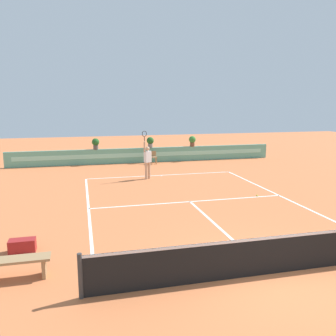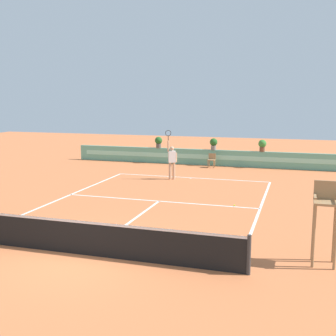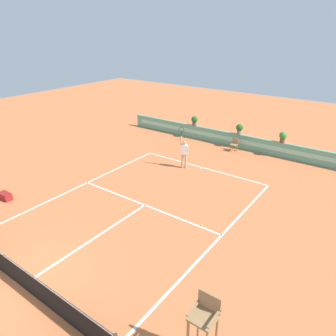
{
  "view_description": "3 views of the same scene",
  "coord_description": "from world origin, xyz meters",
  "px_view_note": "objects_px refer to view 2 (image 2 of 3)",
  "views": [
    {
      "loc": [
        -4.27,
        -6.99,
        4.05
      ],
      "look_at": [
        -0.35,
        8.79,
        1.0
      ],
      "focal_mm": 37.57,
      "sensor_mm": 36.0,
      "label": 1
    },
    {
      "loc": [
        5.44,
        -9.86,
        4.21
      ],
      "look_at": [
        -0.35,
        8.79,
        1.0
      ],
      "focal_mm": 45.55,
      "sensor_mm": 36.0,
      "label": 2
    },
    {
      "loc": [
        8.57,
        -3.57,
        7.83
      ],
      "look_at": [
        -0.35,
        8.79,
        1.0
      ],
      "focal_mm": 33.66,
      "sensor_mm": 36.0,
      "label": 3
    }
  ],
  "objects_px": {
    "ball_kid_chair": "(212,160)",
    "tennis_player": "(172,159)",
    "potted_plant_centre": "(214,143)",
    "potted_plant_right": "(262,145)",
    "potted_plant_left": "(159,142)",
    "umpire_chair": "(325,213)",
    "tennis_ball_near_baseline": "(234,205)"
  },
  "relations": [
    {
      "from": "potted_plant_left",
      "to": "potted_plant_centre",
      "type": "distance_m",
      "value": 3.65
    },
    {
      "from": "potted_plant_left",
      "to": "tennis_player",
      "type": "bearing_deg",
      "value": -64.57
    },
    {
      "from": "ball_kid_chair",
      "to": "umpire_chair",
      "type": "bearing_deg",
      "value": -68.01
    },
    {
      "from": "umpire_chair",
      "to": "potted_plant_centre",
      "type": "relative_size",
      "value": 2.96
    },
    {
      "from": "tennis_ball_near_baseline",
      "to": "tennis_player",
      "type": "bearing_deg",
      "value": 130.45
    },
    {
      "from": "potted_plant_right",
      "to": "tennis_ball_near_baseline",
      "type": "bearing_deg",
      "value": -91.09
    },
    {
      "from": "tennis_player",
      "to": "tennis_ball_near_baseline",
      "type": "relative_size",
      "value": 38.01
    },
    {
      "from": "ball_kid_chair",
      "to": "potted_plant_left",
      "type": "bearing_deg",
      "value": 168.79
    },
    {
      "from": "potted_plant_centre",
      "to": "potted_plant_right",
      "type": "relative_size",
      "value": 1.0
    },
    {
      "from": "ball_kid_chair",
      "to": "tennis_ball_near_baseline",
      "type": "distance_m",
      "value": 9.57
    },
    {
      "from": "tennis_player",
      "to": "potted_plant_right",
      "type": "bearing_deg",
      "value": 51.3
    },
    {
      "from": "tennis_ball_near_baseline",
      "to": "potted_plant_right",
      "type": "relative_size",
      "value": 0.09
    },
    {
      "from": "tennis_player",
      "to": "potted_plant_centre",
      "type": "height_order",
      "value": "tennis_player"
    },
    {
      "from": "tennis_player",
      "to": "tennis_ball_near_baseline",
      "type": "distance_m",
      "value": 6.22
    },
    {
      "from": "potted_plant_left",
      "to": "potted_plant_right",
      "type": "distance_m",
      "value": 6.65
    },
    {
      "from": "umpire_chair",
      "to": "tennis_ball_near_baseline",
      "type": "bearing_deg",
      "value": 120.15
    },
    {
      "from": "potted_plant_right",
      "to": "potted_plant_left",
      "type": "bearing_deg",
      "value": 180.0
    },
    {
      "from": "potted_plant_left",
      "to": "potted_plant_centre",
      "type": "height_order",
      "value": "same"
    },
    {
      "from": "potted_plant_left",
      "to": "potted_plant_centre",
      "type": "relative_size",
      "value": 1.0
    },
    {
      "from": "potted_plant_right",
      "to": "umpire_chair",
      "type": "bearing_deg",
      "value": -79.29
    },
    {
      "from": "potted_plant_left",
      "to": "potted_plant_right",
      "type": "height_order",
      "value": "same"
    },
    {
      "from": "ball_kid_chair",
      "to": "tennis_player",
      "type": "xyz_separation_m",
      "value": [
        -1.22,
        -4.47,
        0.57
      ]
    },
    {
      "from": "tennis_player",
      "to": "potted_plant_centre",
      "type": "relative_size",
      "value": 3.57
    },
    {
      "from": "tennis_player",
      "to": "potted_plant_left",
      "type": "distance_m",
      "value": 5.78
    },
    {
      "from": "potted_plant_left",
      "to": "potted_plant_centre",
      "type": "xyz_separation_m",
      "value": [
        3.65,
        0.0,
        0.0
      ]
    },
    {
      "from": "potted_plant_centre",
      "to": "umpire_chair",
      "type": "bearing_deg",
      "value": -68.82
    },
    {
      "from": "umpire_chair",
      "to": "tennis_player",
      "type": "bearing_deg",
      "value": 125.33
    },
    {
      "from": "ball_kid_chair",
      "to": "potted_plant_centre",
      "type": "xyz_separation_m",
      "value": [
        -0.05,
        0.73,
        0.93
      ]
    },
    {
      "from": "ball_kid_chair",
      "to": "potted_plant_left",
      "type": "xyz_separation_m",
      "value": [
        -3.69,
        0.73,
        0.93
      ]
    },
    {
      "from": "tennis_player",
      "to": "tennis_ball_near_baseline",
      "type": "xyz_separation_m",
      "value": [
        3.98,
        -4.67,
        -1.02
      ]
    },
    {
      "from": "ball_kid_chair",
      "to": "tennis_player",
      "type": "distance_m",
      "value": 4.67
    },
    {
      "from": "tennis_player",
      "to": "potted_plant_centre",
      "type": "distance_m",
      "value": 5.35
    }
  ]
}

